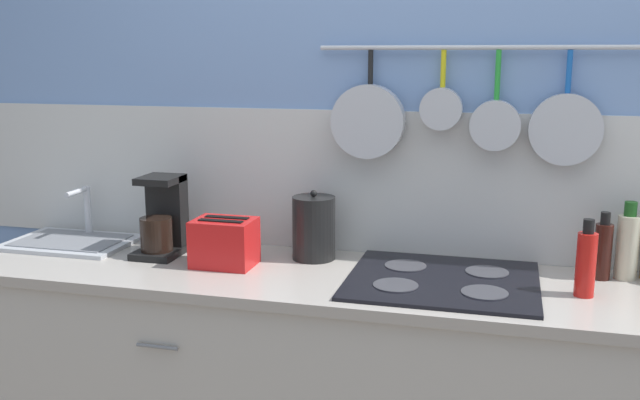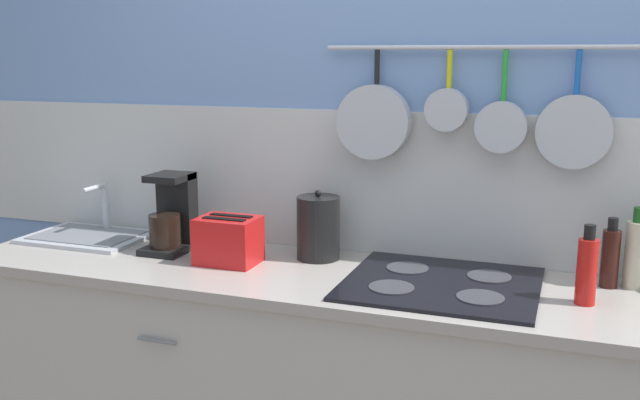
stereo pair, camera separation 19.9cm
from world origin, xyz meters
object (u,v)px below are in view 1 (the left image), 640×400
(kettle, at_px, (314,228))
(toaster, at_px, (224,242))
(bottle_cooking_wine, at_px, (586,262))
(coffee_maker, at_px, (163,221))
(bottle_vinegar, at_px, (627,245))
(bottle_olive_oil, at_px, (603,250))

(kettle, bearing_deg, toaster, -149.81)
(bottle_cooking_wine, bearing_deg, coffee_maker, 175.95)
(coffee_maker, bearing_deg, kettle, 7.63)
(coffee_maker, bearing_deg, bottle_vinegar, 3.93)
(bottle_olive_oil, bearing_deg, bottle_cooking_wine, -110.06)
(toaster, bearing_deg, bottle_cooking_wine, -0.79)
(bottle_olive_oil, bearing_deg, coffee_maker, -176.67)
(bottle_cooking_wine, height_order, bottle_olive_oil, bottle_cooking_wine)
(bottle_cooking_wine, xyz_separation_m, bottle_olive_oil, (0.07, 0.19, -0.01))
(coffee_maker, bearing_deg, bottle_cooking_wine, -4.05)
(coffee_maker, xyz_separation_m, bottle_vinegar, (1.58, 0.11, -0.01))
(coffee_maker, xyz_separation_m, toaster, (0.27, -0.09, -0.04))
(kettle, xyz_separation_m, bottle_vinegar, (1.03, 0.04, 0.00))
(bottle_olive_oil, xyz_separation_m, bottle_vinegar, (0.07, 0.02, 0.01))
(toaster, bearing_deg, kettle, 30.19)
(toaster, distance_m, bottle_olive_oil, 1.24)
(bottle_vinegar, bearing_deg, kettle, -178.04)
(kettle, xyz_separation_m, bottle_olive_oil, (0.96, 0.01, -0.01))
(bottle_cooking_wine, relative_size, bottle_vinegar, 0.93)
(toaster, relative_size, kettle, 0.90)
(coffee_maker, relative_size, bottle_olive_oil, 1.29)
(kettle, bearing_deg, bottle_olive_oil, 0.86)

